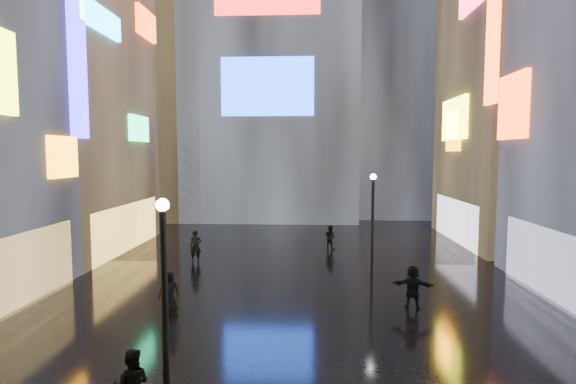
{
  "coord_description": "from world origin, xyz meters",
  "views": [
    {
      "loc": [
        0.7,
        -2.14,
        6.2
      ],
      "look_at": [
        0.0,
        12.0,
        5.0
      ],
      "focal_mm": 28.0,
      "sensor_mm": 36.0,
      "label": 1
    }
  ],
  "objects": [
    {
      "name": "pedestrian_5",
      "position": [
        4.83,
        15.66,
        0.89
      ],
      "size": [
        1.72,
        0.88,
        1.77
      ],
      "primitive_type": "imported",
      "rotation": [
        0.0,
        0.0,
        2.91
      ],
      "color": "black",
      "rests_on": "ground"
    },
    {
      "name": "pedestrian_4",
      "position": [
        -4.76,
        14.67,
        0.86
      ],
      "size": [
        0.87,
        0.59,
        1.72
      ],
      "primitive_type": "imported",
      "rotation": [
        0.0,
        0.0,
        -0.05
      ],
      "color": "black",
      "rests_on": "ground"
    },
    {
      "name": "building_left_far",
      "position": [
        -15.98,
        26.0,
        10.98
      ],
      "size": [
        10.28,
        12.0,
        22.0
      ],
      "color": "black",
      "rests_on": "ground"
    },
    {
      "name": "pedestrian_7",
      "position": [
        2.02,
        26.99,
        0.78
      ],
      "size": [
        0.95,
        0.91,
        1.55
      ],
      "primitive_type": "imported",
      "rotation": [
        0.0,
        0.0,
        2.53
      ],
      "color": "black",
      "rests_on": "ground"
    },
    {
      "name": "tower_flank_right",
      "position": [
        9.0,
        46.0,
        17.0
      ],
      "size": [
        12.0,
        12.0,
        34.0
      ],
      "primitive_type": "cube",
      "color": "black",
      "rests_on": "ground"
    },
    {
      "name": "tower_flank_left",
      "position": [
        -14.0,
        42.0,
        13.0
      ],
      "size": [
        10.0,
        10.0,
        26.0
      ],
      "primitive_type": "cube",
      "color": "black",
      "rests_on": "ground"
    },
    {
      "name": "ground",
      "position": [
        0.0,
        20.0,
        0.0
      ],
      "size": [
        140.0,
        140.0,
        0.0
      ],
      "primitive_type": "plane",
      "color": "black",
      "rests_on": "ground"
    },
    {
      "name": "lamp_far",
      "position": [
        3.91,
        20.87,
        2.94
      ],
      "size": [
        0.3,
        0.3,
        5.2
      ],
      "color": "black",
      "rests_on": "ground"
    },
    {
      "name": "lamp_near",
      "position": [
        -2.64,
        7.79,
        2.94
      ],
      "size": [
        0.3,
        0.3,
        5.2
      ],
      "color": "black",
      "rests_on": "ground"
    },
    {
      "name": "pedestrian_6",
      "position": [
        -5.86,
        22.97,
        0.91
      ],
      "size": [
        0.76,
        0.61,
        1.83
      ],
      "primitive_type": "imported",
      "rotation": [
        0.0,
        0.0,
        0.29
      ],
      "color": "black",
      "rests_on": "ground"
    },
    {
      "name": "umbrella_2",
      "position": [
        -4.76,
        14.67,
        2.19
      ],
      "size": [
        1.12,
        1.11,
        0.93
      ],
      "primitive_type": "imported",
      "rotation": [
        0.0,
        0.0,
        4.62
      ],
      "color": "black",
      "rests_on": "pedestrian_4"
    },
    {
      "name": "building_right_far",
      "position": [
        15.98,
        30.0,
        13.98
      ],
      "size": [
        10.28,
        12.0,
        28.0
      ],
      "color": "black",
      "rests_on": "ground"
    },
    {
      "name": "tower_main",
      "position": [
        -3.0,
        43.97,
        21.01
      ],
      "size": [
        16.0,
        14.2,
        42.0
      ],
      "color": "black",
      "rests_on": "ground"
    }
  ]
}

